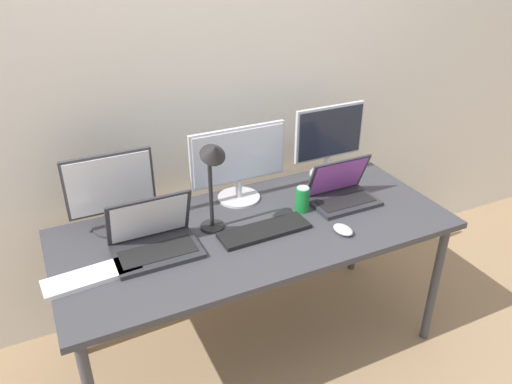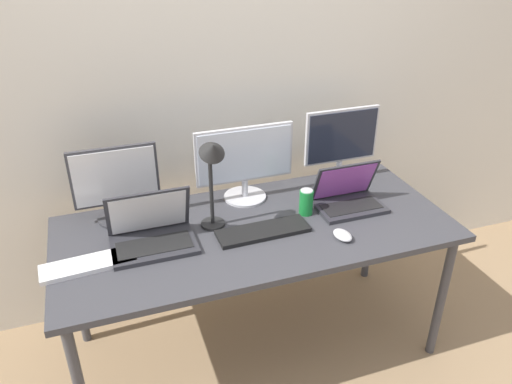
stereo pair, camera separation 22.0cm
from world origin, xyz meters
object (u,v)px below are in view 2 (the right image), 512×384
object	(u,v)px
laptop_silver	(152,232)
soda_can_near_keyboard	(306,202)
monitor_center	(245,161)
desk_lamp	(212,167)
keyboard_aux	(88,264)
mouse_by_keyboard	(343,235)
monitor_right	(341,142)
work_desk	(256,237)
keyboard_main	(263,231)
laptop_secondary	(348,197)
monitor_left	(116,184)

from	to	relation	value
laptop_silver	soda_can_near_keyboard	bearing A→B (deg)	1.19
monitor_center	soda_can_near_keyboard	distance (m)	0.36
monitor_center	desk_lamp	world-z (taller)	desk_lamp
keyboard_aux	mouse_by_keyboard	xyz separation A→B (m)	(1.07, -0.15, 0.01)
monitor_right	laptop_silver	distance (m)	1.10
work_desk	mouse_by_keyboard	world-z (taller)	mouse_by_keyboard
keyboard_main	mouse_by_keyboard	xyz separation A→B (m)	(0.32, -0.16, 0.01)
laptop_secondary	desk_lamp	world-z (taller)	desk_lamp
keyboard_aux	mouse_by_keyboard	size ratio (longest dim) A/B	3.60
monitor_right	keyboard_aux	distance (m)	1.38
monitor_center	mouse_by_keyboard	xyz separation A→B (m)	(0.29, -0.49, -0.19)
monitor_right	soda_can_near_keyboard	xyz separation A→B (m)	(-0.31, -0.27, -0.16)
monitor_left	keyboard_main	distance (m)	0.70
soda_can_near_keyboard	mouse_by_keyboard	bearing A→B (deg)	-75.29
keyboard_aux	keyboard_main	bearing A→B (deg)	-4.34
laptop_silver	mouse_by_keyboard	world-z (taller)	laptop_silver
laptop_silver	laptop_secondary	world-z (taller)	laptop_silver
desk_lamp	soda_can_near_keyboard	bearing A→B (deg)	-0.06
work_desk	keyboard_main	size ratio (longest dim) A/B	4.33
mouse_by_keyboard	work_desk	bearing A→B (deg)	137.18
work_desk	monitor_right	size ratio (longest dim) A/B	4.45
keyboard_aux	soda_can_near_keyboard	xyz separation A→B (m)	(1.00, 0.10, 0.05)
monitor_right	keyboard_aux	size ratio (longest dim) A/B	1.08
soda_can_near_keyboard	keyboard_main	bearing A→B (deg)	-159.32
keyboard_main	keyboard_aux	size ratio (longest dim) A/B	1.11
monitor_right	laptop_silver	size ratio (longest dim) A/B	1.13
monitor_right	laptop_secondary	xyz separation A→B (m)	(-0.09, -0.28, -0.17)
monitor_center	soda_can_near_keyboard	xyz separation A→B (m)	(0.23, -0.24, -0.14)
laptop_secondary	mouse_by_keyboard	world-z (taller)	laptop_secondary
monitor_center	laptop_silver	xyz separation A→B (m)	(-0.50, -0.26, -0.15)
laptop_secondary	mouse_by_keyboard	bearing A→B (deg)	-122.13
laptop_silver	desk_lamp	world-z (taller)	desk_lamp
keyboard_main	mouse_by_keyboard	size ratio (longest dim) A/B	4.01
monitor_left	soda_can_near_keyboard	size ratio (longest dim) A/B	3.09
desk_lamp	mouse_by_keyboard	bearing A→B (deg)	-26.06
monitor_left	monitor_center	xyz separation A→B (m)	(0.61, -0.00, 0.02)
laptop_secondary	desk_lamp	bearing A→B (deg)	179.71
keyboard_aux	soda_can_near_keyboard	size ratio (longest dim) A/B	2.97
laptop_silver	keyboard_aux	bearing A→B (deg)	-163.65
work_desk	keyboard_main	world-z (taller)	keyboard_main
monitor_left	laptop_silver	xyz separation A→B (m)	(0.11, -0.26, -0.13)
work_desk	mouse_by_keyboard	distance (m)	0.40
monitor_right	keyboard_main	distance (m)	0.71
work_desk	soda_can_near_keyboard	world-z (taller)	soda_can_near_keyboard
laptop_silver	monitor_left	bearing A→B (deg)	112.89
monitor_center	keyboard_aux	bearing A→B (deg)	-156.63
monitor_center	laptop_secondary	world-z (taller)	monitor_center
laptop_silver	keyboard_main	xyz separation A→B (m)	(0.48, -0.08, -0.05)
keyboard_aux	desk_lamp	bearing A→B (deg)	5.36
work_desk	laptop_secondary	world-z (taller)	laptop_secondary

